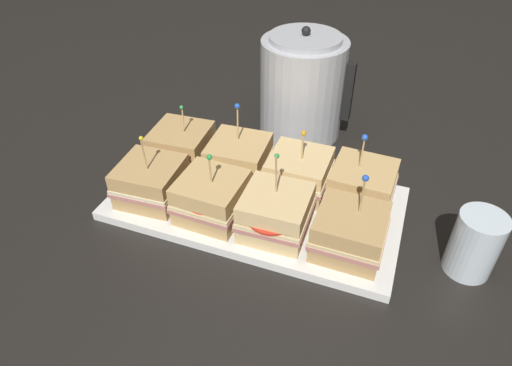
% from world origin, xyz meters
% --- Properties ---
extents(ground_plane, '(6.00, 6.00, 0.00)m').
position_xyz_m(ground_plane, '(0.00, 0.00, 0.00)').
color(ground_plane, black).
extents(serving_platter, '(0.56, 0.29, 0.02)m').
position_xyz_m(serving_platter, '(0.00, 0.00, 0.01)').
color(serving_platter, white).
rests_on(serving_platter, ground_plane).
extents(sandwich_front_far_left, '(0.13, 0.13, 0.15)m').
position_xyz_m(sandwich_front_far_left, '(-0.19, -0.06, 0.06)').
color(sandwich_front_far_left, tan).
rests_on(sandwich_front_far_left, serving_platter).
extents(sandwich_front_center_left, '(0.12, 0.12, 0.14)m').
position_xyz_m(sandwich_front_center_left, '(-0.06, -0.07, 0.06)').
color(sandwich_front_center_left, tan).
rests_on(sandwich_front_center_left, serving_platter).
extents(sandwich_front_center_right, '(0.12, 0.13, 0.16)m').
position_xyz_m(sandwich_front_center_right, '(0.06, -0.07, 0.06)').
color(sandwich_front_center_right, '#DBB77A').
rests_on(sandwich_front_center_right, serving_platter).
extents(sandwich_front_far_right, '(0.12, 0.12, 0.16)m').
position_xyz_m(sandwich_front_far_right, '(0.20, -0.07, 0.06)').
color(sandwich_front_far_right, tan).
rests_on(sandwich_front_far_right, serving_platter).
extents(sandwich_back_far_left, '(0.13, 0.13, 0.14)m').
position_xyz_m(sandwich_back_far_left, '(-0.19, 0.06, 0.06)').
color(sandwich_back_far_left, tan).
rests_on(sandwich_back_far_left, serving_platter).
extents(sandwich_back_center_left, '(0.13, 0.13, 0.16)m').
position_xyz_m(sandwich_back_center_left, '(-0.06, 0.06, 0.06)').
color(sandwich_back_center_left, tan).
rests_on(sandwich_back_center_left, serving_platter).
extents(sandwich_back_center_right, '(0.12, 0.12, 0.14)m').
position_xyz_m(sandwich_back_center_right, '(0.07, 0.07, 0.06)').
color(sandwich_back_center_right, '#DBB77A').
rests_on(sandwich_back_center_right, serving_platter).
extents(sandwich_back_far_right, '(0.13, 0.13, 0.15)m').
position_xyz_m(sandwich_back_far_right, '(0.19, 0.06, 0.06)').
color(sandwich_back_far_right, tan).
rests_on(sandwich_back_far_right, serving_platter).
extents(kettle_steel, '(0.22, 0.20, 0.26)m').
position_xyz_m(kettle_steel, '(-0.00, 0.31, 0.12)').
color(kettle_steel, '#B7BABF').
rests_on(kettle_steel, ground_plane).
extents(drinking_glass, '(0.08, 0.08, 0.12)m').
position_xyz_m(drinking_glass, '(0.39, -0.02, 0.06)').
color(drinking_glass, silver).
rests_on(drinking_glass, ground_plane).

